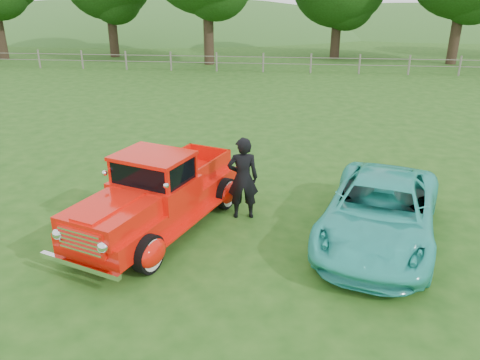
# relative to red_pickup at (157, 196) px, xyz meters

# --- Properties ---
(ground) EXTENTS (140.00, 140.00, 0.00)m
(ground) POSITION_rel_red_pickup_xyz_m (0.93, -0.79, -0.80)
(ground) COLOR #1E4C14
(ground) RESTS_ON ground
(distant_hills) EXTENTS (116.00, 60.00, 18.00)m
(distant_hills) POSITION_rel_red_pickup_xyz_m (-3.15, 58.68, -5.34)
(distant_hills) COLOR #316926
(distant_hills) RESTS_ON ground
(fence_line) EXTENTS (48.00, 0.12, 1.20)m
(fence_line) POSITION_rel_red_pickup_xyz_m (0.93, 21.21, -0.19)
(fence_line) COLOR slate
(fence_line) RESTS_ON ground
(red_pickup) EXTENTS (3.38, 5.28, 1.78)m
(red_pickup) POSITION_rel_red_pickup_xyz_m (0.00, 0.00, 0.00)
(red_pickup) COLOR black
(red_pickup) RESTS_ON ground
(teal_sedan) EXTENTS (3.41, 5.20, 1.33)m
(teal_sedan) POSITION_rel_red_pickup_xyz_m (4.76, 0.01, -0.13)
(teal_sedan) COLOR #2FBFB0
(teal_sedan) RESTS_ON ground
(man) EXTENTS (0.78, 0.58, 1.95)m
(man) POSITION_rel_red_pickup_xyz_m (1.79, 0.78, 0.18)
(man) COLOR black
(man) RESTS_ON ground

